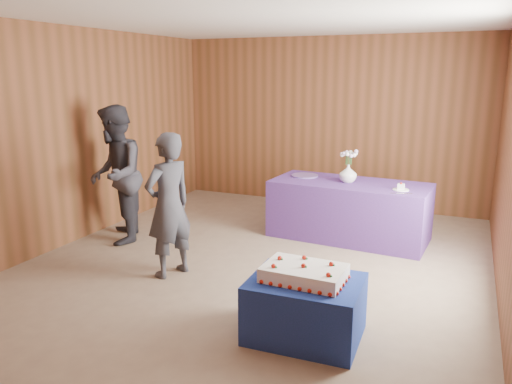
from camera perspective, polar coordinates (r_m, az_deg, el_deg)
The scene contains 13 objects.
ground at distance 5.74m, azimuth -0.08°, elevation -8.33°, with size 6.00×6.00×0.00m, color #87725D.
room_shell at distance 5.34m, azimuth -0.08°, elevation 9.92°, with size 5.04×6.04×2.72m.
cake_table at distance 4.23m, azimuth 5.63°, elevation -13.09°, with size 0.90×0.70×0.50m, color #1B2B97.
serving_table at distance 6.66m, azimuth 10.59°, elevation -2.06°, with size 2.00×0.90×0.75m, color #522F82.
sheet_cake at distance 4.10m, azimuth 5.52°, elevation -9.20°, with size 0.69×0.48×0.16m.
vase at distance 6.55m, azimuth 10.48°, elevation 2.11°, with size 0.22×0.22×0.23m, color white.
flower_spray at distance 6.51m, azimuth 10.57°, elevation 4.39°, with size 0.23×0.23×0.18m.
platter at distance 6.86m, azimuth 5.59°, elevation 1.87°, with size 0.37×0.37×0.02m, color #684D9A.
plate at distance 6.28m, azimuth 16.22°, elevation 0.25°, with size 0.19×0.19×0.01m, color white.
cake_slice at distance 6.27m, azimuth 16.25°, elevation 0.62°, with size 0.08×0.07×0.09m.
knife at distance 6.10m, azimuth 16.26°, elevation -0.15°, with size 0.26×0.02×0.00m, color #B1B2B6.
guest_left at distance 5.33m, azimuth -9.95°, elevation -1.53°, with size 0.56×0.37×1.55m, color #383842.
guest_right at distance 6.55m, azimuth -15.72°, elevation 1.89°, with size 0.85×0.66×1.75m, color #2F2E37.
Camera 1 is at (2.11, -4.90, 2.14)m, focal length 35.00 mm.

